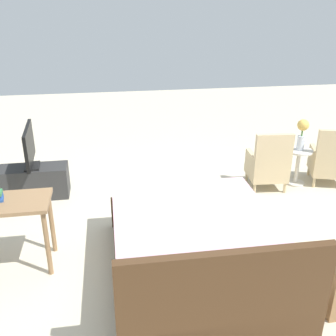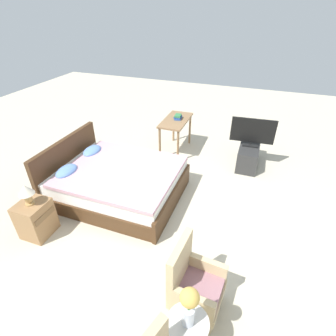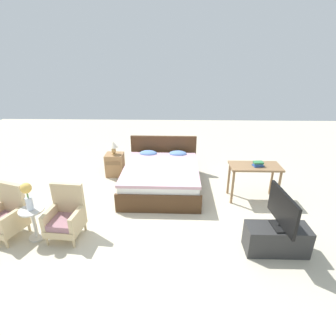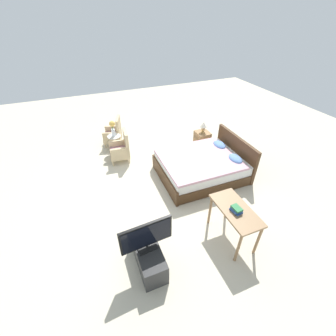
# 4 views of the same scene
# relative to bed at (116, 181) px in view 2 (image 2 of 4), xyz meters

# --- Properties ---
(ground_plane) EXTENTS (16.00, 16.00, 0.00)m
(ground_plane) POSITION_rel_bed_xyz_m (-0.07, -1.11, -0.30)
(ground_plane) COLOR beige
(bed) EXTENTS (1.72, 2.16, 0.96)m
(bed) POSITION_rel_bed_xyz_m (0.00, 0.00, 0.00)
(bed) COLOR #472D19
(bed) RESTS_ON ground_plane
(armchair_by_window_right) EXTENTS (0.59, 0.59, 0.92)m
(armchair_by_window_right) POSITION_rel_bed_xyz_m (-1.52, -1.83, 0.08)
(armchair_by_window_right) COLOR #CCB284
(armchair_by_window_right) RESTS_ON ground_plane
(side_table) EXTENTS (0.40, 0.40, 0.56)m
(side_table) POSITION_rel_bed_xyz_m (-2.04, -1.91, 0.06)
(side_table) COLOR beige
(side_table) RESTS_ON ground_plane
(flower_vase) EXTENTS (0.17, 0.17, 0.48)m
(flower_vase) POSITION_rel_bed_xyz_m (-2.04, -1.91, 0.56)
(flower_vase) COLOR silver
(flower_vase) RESTS_ON side_table
(nightstand) EXTENTS (0.44, 0.41, 0.57)m
(nightstand) POSITION_rel_bed_xyz_m (-1.23, 0.66, -0.01)
(nightstand) COLOR #997047
(nightstand) RESTS_ON ground_plane
(table_lamp) EXTENTS (0.22, 0.22, 0.33)m
(table_lamp) POSITION_rel_bed_xyz_m (-1.23, 0.66, 0.49)
(table_lamp) COLOR tan
(table_lamp) RESTS_ON nightstand
(tv_stand) EXTENTS (0.96, 0.40, 0.46)m
(tv_stand) POSITION_rel_bed_xyz_m (1.91, -2.13, -0.07)
(tv_stand) COLOR #2D2D2D
(tv_stand) RESTS_ON ground_plane
(tv_flatscreen) EXTENTS (0.22, 0.88, 0.59)m
(tv_flatscreen) POSITION_rel_bed_xyz_m (1.91, -2.13, 0.47)
(tv_flatscreen) COLOR black
(tv_flatscreen) RESTS_ON tv_stand
(vanity_desk) EXTENTS (1.04, 0.52, 0.78)m
(vanity_desk) POSITION_rel_bed_xyz_m (1.97, -0.46, 0.36)
(vanity_desk) COLOR #8E6B47
(vanity_desk) RESTS_ON ground_plane
(book_stack) EXTENTS (0.23, 0.18, 0.10)m
(book_stack) POSITION_rel_bed_xyz_m (2.01, -0.50, 0.53)
(book_stack) COLOR #284C8E
(book_stack) RESTS_ON vanity_desk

